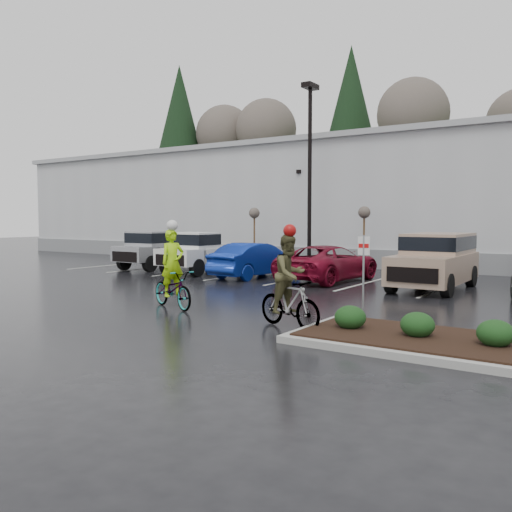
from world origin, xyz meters
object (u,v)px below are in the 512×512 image
Objects in this scene: lamppost at (310,156)px; suv_tan at (434,261)px; fire_lane_sign at (363,268)px; car_blue at (255,260)px; pickup_silver at (162,249)px; pickup_white at (207,252)px; cyclist_hivis at (173,281)px; sapling_mid at (364,216)px; cyclist_olive at (289,291)px; car_red at (329,263)px; sapling_west at (254,216)px.

suv_tan is (7.31, -4.02, -4.66)m from lamppost.
car_blue is (-8.19, 7.52, -0.64)m from fire_lane_sign.
car_blue is at bearing -178.01° from suv_tan.
suv_tan reaches higher than car_blue.
pickup_white is (3.28, -0.35, 0.00)m from pickup_silver.
pickup_silver is 6.59m from car_blue.
pickup_silver is 2.03× the size of cyclist_hivis.
sapling_mid is 6.33m from car_blue.
cyclist_olive is (-1.36, -1.20, -0.51)m from fire_lane_sign.
cyclist_hivis is (2.18, -12.42, -4.90)m from lamppost.
lamppost reaches higher than pickup_white.
sapling_mid is 10.50m from pickup_silver.
cyclist_hivis is at bearing -121.43° from suv_tan.
lamppost is at bearing -158.20° from sapling_mid.
pickup_white is at bearing 62.59° from cyclist_olive.
lamppost reaches higher than car_blue.
cyclist_hivis is (2.57, -8.13, 0.02)m from car_blue.
sapling_mid is 1.45× the size of fire_lane_sign.
fire_lane_sign is 0.41× the size of car_red.
lamppost is at bearing 45.43° from pickup_white.
car_red is 8.77m from cyclist_hivis.
pickup_silver reaches higher than car_red.
pickup_white is 1.02× the size of suv_tan.
pickup_silver is (-14.71, 8.47, -0.43)m from fire_lane_sign.
cyclist_olive is at bearing -74.29° from sapling_mid.
pickup_silver is 1.12× the size of car_blue.
sapling_mid is 5.09m from car_red.
lamppost is 9.00m from pickup_silver.
lamppost reaches higher than pickup_silver.
lamppost is 1.81× the size of suv_tan.
sapling_mid is at bearing 31.08° from cyclist_olive.
sapling_mid is at bearing 0.00° from sapling_west.
cyclist_hivis reaches higher than cyclist_olive.
sapling_mid is 7.91m from pickup_white.
sapling_west reaches higher than cyclist_olive.
fire_lane_sign is 0.47× the size of car_blue.
suv_tan is at bearing 9.81° from cyclist_olive.
sapling_west is at bearing -29.85° from car_red.
lamppost reaches higher than cyclist_hivis.
car_blue is 0.87× the size of car_red.
suv_tan is at bearing 179.82° from car_red.
sapling_mid reaches higher than suv_tan.
sapling_west is at bearing 56.10° from pickup_silver.
sapling_west is 1.00× the size of sapling_mid.
sapling_west is at bearing -49.69° from car_blue.
fire_lane_sign reaches higher than suv_tan.
sapling_west is 12.49m from suv_tan.
sapling_west is 0.60× the size of car_red.
sapling_west reaches higher than suv_tan.
cyclist_hivis is at bearing -80.03° from lamppost.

